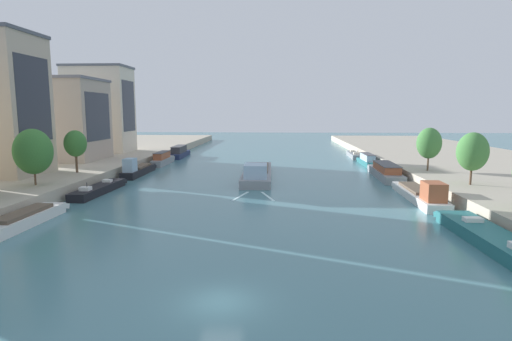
# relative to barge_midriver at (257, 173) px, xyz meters

# --- Properties ---
(ground_plane) EXTENTS (400.00, 400.00, 0.00)m
(ground_plane) POSITION_rel_barge_midriver_xyz_m (0.31, -45.74, -0.99)
(ground_plane) COLOR teal
(quay_left) EXTENTS (36.00, 170.00, 1.87)m
(quay_left) POSITION_rel_barge_midriver_xyz_m (-41.18, 9.26, -0.05)
(quay_left) COLOR #B2A893
(quay_left) RESTS_ON ground
(quay_right) EXTENTS (36.00, 170.00, 1.87)m
(quay_right) POSITION_rel_barge_midriver_xyz_m (41.81, 9.26, -0.05)
(quay_right) COLOR #B2A893
(quay_right) RESTS_ON ground
(barge_midriver) EXTENTS (5.08, 24.01, 3.29)m
(barge_midriver) POSITION_rel_barge_midriver_xyz_m (0.00, 0.00, 0.00)
(barge_midriver) COLOR gray
(barge_midriver) RESTS_ON ground
(wake_behind_barge) EXTENTS (5.60, 5.94, 0.03)m
(wake_behind_barge) POSITION_rel_barge_midriver_xyz_m (0.38, -14.81, -0.97)
(wake_behind_barge) COLOR silver
(wake_behind_barge) RESTS_ON ground
(moored_boat_left_far) EXTENTS (2.64, 15.35, 3.37)m
(moored_boat_left_far) POSITION_rel_barge_midriver_xyz_m (-21.44, -32.55, -0.02)
(moored_boat_left_far) COLOR silver
(moored_boat_left_far) RESTS_ON ground
(moored_boat_left_lone) EXTENTS (2.78, 13.75, 2.17)m
(moored_boat_left_lone) POSITION_rel_barge_midriver_xyz_m (-21.15, -13.75, -0.42)
(moored_boat_left_lone) COLOR black
(moored_boat_left_lone) RESTS_ON ground
(moored_boat_left_end) EXTENTS (2.45, 13.90, 3.41)m
(moored_boat_left_end) POSITION_rel_barge_midriver_xyz_m (-21.33, 2.44, 0.00)
(moored_boat_left_end) COLOR black
(moored_boat_left_end) RESTS_ON ground
(moored_boat_left_downstream) EXTENTS (2.38, 12.67, 2.74)m
(moored_boat_left_downstream) POSITION_rel_barge_midriver_xyz_m (-21.06, 17.31, 0.16)
(moored_boat_left_downstream) COLOR gray
(moored_boat_left_downstream) RESTS_ON ground
(moored_boat_left_second) EXTENTS (3.07, 14.17, 2.81)m
(moored_boat_left_second) POSITION_rel_barge_midriver_xyz_m (-21.02, 31.99, 0.18)
(moored_boat_left_second) COLOR #1E284C
(moored_boat_left_second) RESTS_ON ground
(moored_boat_right_upstream) EXTENTS (3.63, 16.53, 2.23)m
(moored_boat_right_upstream) POSITION_rel_barge_midriver_xyz_m (21.64, -33.71, -0.40)
(moored_boat_right_upstream) COLOR #23666B
(moored_boat_right_upstream) RESTS_ON ground
(moored_boat_right_near) EXTENTS (3.28, 16.66, 3.17)m
(moored_boat_right_near) POSITION_rel_barge_midriver_xyz_m (21.49, -16.55, -0.07)
(moored_boat_right_near) COLOR silver
(moored_boat_right_near) RESTS_ON ground
(moored_boat_right_far) EXTENTS (3.80, 16.50, 2.52)m
(moored_boat_right_far) POSITION_rel_barge_midriver_xyz_m (21.73, 2.06, 0.07)
(moored_boat_right_far) COLOR gray
(moored_boat_right_far) RESTS_ON ground
(moored_boat_right_second) EXTENTS (2.22, 12.27, 2.38)m
(moored_boat_right_second) POSITION_rel_barge_midriver_xyz_m (22.21, 19.50, 0.00)
(moored_boat_right_second) COLOR #23666B
(moored_boat_right_second) RESTS_ON ground
(moored_boat_right_end) EXTENTS (2.66, 13.15, 2.24)m
(moored_boat_right_end) POSITION_rel_barge_midriver_xyz_m (21.94, 33.46, -0.39)
(moored_boat_right_end) COLOR gray
(moored_boat_right_end) RESTS_ON ground
(tree_left_far) EXTENTS (4.70, 4.70, 7.17)m
(tree_left_far) POSITION_rel_barge_midriver_xyz_m (-27.34, -18.40, 5.18)
(tree_left_far) COLOR brown
(tree_left_far) RESTS_ON quay_left
(tree_left_past_mid) EXTENTS (3.33, 3.33, 6.49)m
(tree_left_past_mid) POSITION_rel_barge_midriver_xyz_m (-27.46, -7.27, 5.32)
(tree_left_past_mid) COLOR brown
(tree_left_past_mid) RESTS_ON quay_left
(tree_right_past_mid) EXTENTS (3.85, 3.85, 6.71)m
(tree_right_past_mid) POSITION_rel_barge_midriver_xyz_m (28.21, -14.89, 5.14)
(tree_right_past_mid) COLOR brown
(tree_right_past_mid) RESTS_ON quay_right
(tree_right_end_of_row) EXTENTS (3.78, 3.78, 6.81)m
(tree_right_end_of_row) POSITION_rel_barge_midriver_xyz_m (27.18, -2.33, 5.25)
(tree_right_end_of_row) COLOR brown
(tree_right_end_of_row) RESTS_ON quay_right
(building_left_middle) EXTENTS (14.12, 13.35, 15.63)m
(building_left_middle) POSITION_rel_barge_midriver_xyz_m (-37.92, 9.38, 8.72)
(building_left_middle) COLOR #A89989
(building_left_middle) RESTS_ON quay_left
(building_left_tall) EXTENTS (14.14, 9.61, 19.63)m
(building_left_tall) POSITION_rel_barge_midriver_xyz_m (-37.92, 25.75, 10.71)
(building_left_tall) COLOR beige
(building_left_tall) RESTS_ON quay_left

